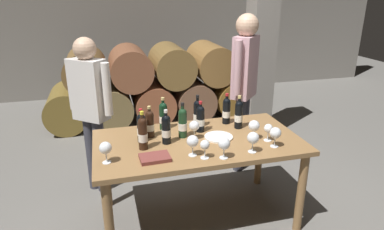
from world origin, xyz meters
name	(u,v)px	position (x,y,z in m)	size (l,w,h in m)	color
ground_plane	(198,216)	(0.00, 0.00, 0.00)	(14.00, 14.00, 0.00)	#66635E
cellar_back_wall	(137,19)	(0.00, 4.20, 1.40)	(10.00, 0.24, 2.80)	gray
barrel_stack	(152,85)	(0.00, 2.60, 0.54)	(3.12, 0.90, 1.15)	brown
stone_pillar	(261,41)	(1.30, 1.60, 1.30)	(0.32, 0.32, 2.60)	gray
dining_table	(198,150)	(0.00, 0.00, 0.67)	(1.70, 0.90, 0.76)	olive
wine_bottle_0	(200,118)	(0.07, 0.17, 0.88)	(0.07, 0.07, 0.28)	black
wine_bottle_1	(226,110)	(0.36, 0.30, 0.89)	(0.07, 0.07, 0.29)	black
wine_bottle_2	(163,116)	(-0.23, 0.31, 0.89)	(0.07, 0.07, 0.29)	black
wine_bottle_3	(183,122)	(-0.11, 0.10, 0.89)	(0.07, 0.07, 0.30)	#19381E
wine_bottle_4	(166,129)	(-0.27, 0.01, 0.88)	(0.07, 0.07, 0.29)	black
wine_bottle_5	(143,133)	(-0.46, -0.05, 0.89)	(0.07, 0.07, 0.31)	black
wine_bottle_6	(239,114)	(0.42, 0.16, 0.89)	(0.07, 0.07, 0.30)	black
wine_bottle_7	(150,123)	(-0.37, 0.17, 0.88)	(0.07, 0.07, 0.27)	black
wine_bottle_8	(197,113)	(0.07, 0.28, 0.89)	(0.07, 0.07, 0.30)	black
wine_bottle_9	(141,127)	(-0.45, 0.10, 0.88)	(0.07, 0.07, 0.28)	black
wine_glass_0	(268,129)	(0.55, -0.16, 0.86)	(0.07, 0.07, 0.15)	white
wine_glass_1	(253,138)	(0.34, -0.32, 0.88)	(0.09, 0.09, 0.16)	white
wine_glass_2	(275,133)	(0.55, -0.28, 0.87)	(0.09, 0.09, 0.16)	white
wine_glass_3	(193,142)	(-0.12, -0.26, 0.87)	(0.09, 0.09, 0.16)	white
wine_glass_4	(205,146)	(-0.04, -0.32, 0.86)	(0.07, 0.07, 0.15)	white
wine_glass_5	(254,126)	(0.45, -0.10, 0.88)	(0.09, 0.09, 0.17)	white
wine_glass_6	(106,148)	(-0.75, -0.21, 0.87)	(0.09, 0.09, 0.16)	white
wine_glass_7	(224,144)	(0.09, -0.36, 0.87)	(0.09, 0.09, 0.16)	white
wine_glass_8	(194,126)	(-0.03, 0.03, 0.87)	(0.09, 0.09, 0.16)	white
tasting_notebook	(155,158)	(-0.40, -0.25, 0.77)	(0.22, 0.16, 0.03)	brown
serving_plate	(219,137)	(0.18, 0.00, 0.77)	(0.24, 0.24, 0.01)	white
sommelier_presenting	(244,79)	(0.72, 0.75, 1.04)	(0.37, 0.38, 1.72)	#383842
taster_seated_left	(91,103)	(-0.85, 0.72, 0.92)	(0.40, 0.35, 1.54)	#383842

